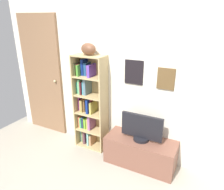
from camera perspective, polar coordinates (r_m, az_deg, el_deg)
back_wall at (r=2.90m, az=7.88°, el=4.81°), size 4.80×0.08×2.47m
bookshelf at (r=3.29m, az=-6.39°, el=-2.62°), size 0.50×0.26×1.52m
football at (r=3.00m, az=-6.56°, el=12.53°), size 0.29×0.24×0.17m
tv_stand at (r=3.10m, az=7.83°, el=-15.35°), size 1.00×0.41×0.41m
television at (r=2.90m, az=8.21°, el=-9.14°), size 0.58×0.22×0.38m
door at (r=3.86m, az=-18.69°, el=4.95°), size 0.82×0.09×2.09m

